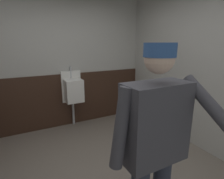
{
  "coord_description": "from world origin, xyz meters",
  "views": [
    {
      "loc": [
        -0.76,
        -1.76,
        1.69
      ],
      "look_at": [
        0.04,
        -0.24,
        1.25
      ],
      "focal_mm": 28.83,
      "sensor_mm": 36.0,
      "label": 1
    }
  ],
  "objects": [
    {
      "name": "wall_back",
      "position": [
        0.0,
        1.92,
        1.43
      ],
      "size": [
        4.15,
        0.12,
        2.87
      ],
      "primitive_type": "cube",
      "color": "#B2B2AD",
      "rests_on": "ground_plane"
    },
    {
      "name": "wall_right",
      "position": [
        1.84,
        0.0,
        1.43
      ],
      "size": [
        0.12,
        4.32,
        2.87
      ],
      "primitive_type": "cube",
      "color": "#B2B2AD",
      "rests_on": "ground_plane"
    },
    {
      "name": "wainscot_band_back",
      "position": [
        0.0,
        1.85,
        0.55
      ],
      "size": [
        3.55,
        0.03,
        1.09
      ],
      "primitive_type": "cube",
      "color": "#382319",
      "rests_on": "ground_plane"
    },
    {
      "name": "urinal_solo",
      "position": [
        0.18,
        1.7,
        0.78
      ],
      "size": [
        0.4,
        0.34,
        1.24
      ],
      "color": "white",
      "rests_on": "ground_plane"
    },
    {
      "name": "person",
      "position": [
        0.08,
        -0.85,
        1.0
      ],
      "size": [
        0.71,
        0.6,
        1.7
      ],
      "color": "#2D3342",
      "rests_on": "ground_plane"
    }
  ]
}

